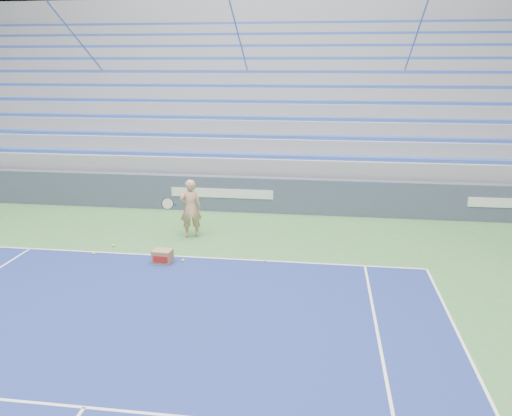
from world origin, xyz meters
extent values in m
cube|color=white|center=(0.00, 11.88, 0.01)|extent=(10.97, 0.05, 0.00)
cube|color=white|center=(0.00, 6.40, 0.01)|extent=(8.23, 0.05, 0.00)
cube|color=#404761|center=(0.00, 15.88, 0.55)|extent=(30.00, 0.30, 1.10)
cube|color=white|center=(0.00, 15.72, 0.60)|extent=(3.20, 0.02, 0.28)
cube|color=gray|center=(0.00, 20.43, 0.55)|extent=(30.00, 8.50, 1.10)
cube|color=gray|center=(0.00, 20.43, 1.35)|extent=(30.00, 8.50, 0.50)
cube|color=#3251B7|center=(0.00, 16.56, 1.66)|extent=(29.60, 0.42, 0.11)
cube|color=gray|center=(0.00, 20.86, 1.85)|extent=(30.00, 7.65, 0.50)
cube|color=#3251B7|center=(0.00, 17.41, 2.16)|extent=(29.60, 0.42, 0.11)
cube|color=gray|center=(0.00, 21.28, 2.35)|extent=(30.00, 6.80, 0.50)
cube|color=#3251B7|center=(0.00, 18.26, 2.66)|extent=(29.60, 0.42, 0.11)
cube|color=gray|center=(0.00, 21.71, 2.85)|extent=(30.00, 5.95, 0.50)
cube|color=#3251B7|center=(0.00, 19.11, 3.16)|extent=(29.60, 0.42, 0.11)
cube|color=gray|center=(0.00, 22.13, 3.35)|extent=(30.00, 5.10, 0.50)
cube|color=#3251B7|center=(0.00, 19.96, 3.66)|extent=(29.60, 0.42, 0.11)
cube|color=gray|center=(0.00, 22.56, 3.85)|extent=(30.00, 4.25, 0.50)
cube|color=#3251B7|center=(0.00, 20.81, 4.15)|extent=(29.60, 0.42, 0.11)
cube|color=gray|center=(0.00, 22.98, 4.35)|extent=(30.00, 3.40, 0.50)
cube|color=#3251B7|center=(0.00, 21.66, 4.65)|extent=(29.60, 0.42, 0.11)
cube|color=gray|center=(0.00, 23.41, 4.85)|extent=(30.00, 2.55, 0.50)
cube|color=#3251B7|center=(0.00, 22.51, 5.15)|extent=(29.60, 0.42, 0.11)
cube|color=gray|center=(0.00, 23.84, 5.35)|extent=(30.00, 1.70, 0.50)
cube|color=#3251B7|center=(0.00, 23.36, 5.65)|extent=(29.60, 0.42, 0.11)
cube|color=gray|center=(0.00, 24.26, 5.85)|extent=(30.00, 0.85, 0.50)
cube|color=#3251B7|center=(0.00, 24.21, 6.15)|extent=(29.60, 0.42, 0.11)
cube|color=gray|center=(0.00, 24.98, 3.65)|extent=(31.00, 0.40, 7.30)
cylinder|color=#2E56A4|center=(-6.00, 20.43, 4.60)|extent=(0.05, 8.53, 5.04)
cylinder|color=#2E56A4|center=(0.00, 20.43, 4.60)|extent=(0.05, 8.53, 5.04)
cylinder|color=#2E56A4|center=(6.00, 20.43, 4.60)|extent=(0.05, 8.53, 5.04)
imported|color=tan|center=(-0.35, 13.34, 0.79)|extent=(0.67, 0.55, 1.57)
cylinder|color=black|center=(-0.70, 13.09, 0.95)|extent=(0.12, 0.27, 0.08)
cylinder|color=beige|center=(-0.80, 12.81, 1.05)|extent=(0.29, 0.16, 0.28)
torus|color=black|center=(-0.80, 12.81, 1.05)|extent=(0.31, 0.18, 0.30)
cube|color=#967148|center=(-0.53, 11.45, 0.16)|extent=(0.46, 0.35, 0.32)
cube|color=#B21E19|center=(-0.53, 11.28, 0.16)|extent=(0.35, 0.04, 0.15)
sphere|color=#C8EB30|center=(-2.10, 12.31, 0.03)|extent=(0.07, 0.07, 0.07)
sphere|color=#C8EB30|center=(1.82, 11.82, 0.03)|extent=(0.07, 0.07, 0.07)
sphere|color=#C8EB30|center=(-2.36, 11.74, 0.03)|extent=(0.07, 0.07, 0.07)
sphere|color=#C8EB30|center=(-0.09, 11.60, 0.03)|extent=(0.07, 0.07, 0.07)
camera|label=1|loc=(3.07, 1.06, 4.48)|focal=35.00mm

